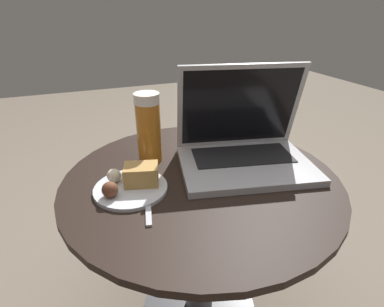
{
  "coord_description": "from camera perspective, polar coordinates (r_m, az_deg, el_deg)",
  "views": [
    {
      "loc": [
        -0.26,
        -0.61,
        0.9
      ],
      "look_at": [
        -0.03,
        -0.0,
        0.57
      ],
      "focal_mm": 28.0,
      "sensor_mm": 36.0,
      "label": 1
    }
  ],
  "objects": [
    {
      "name": "ground_plane",
      "position": [
        1.11,
        1.34,
        -27.07
      ],
      "size": [
        6.0,
        6.0,
        0.0
      ],
      "primitive_type": "plane",
      "color": "#726656"
    },
    {
      "name": "snack_plate",
      "position": [
        0.72,
        -11.37,
        -5.39
      ],
      "size": [
        0.17,
        0.17,
        0.06
      ],
      "color": "silver",
      "rests_on": "table"
    },
    {
      "name": "table",
      "position": [
        0.84,
        1.6,
        -12.18
      ],
      "size": [
        0.7,
        0.7,
        0.5
      ],
      "color": "#515156",
      "rests_on": "ground_plane"
    },
    {
      "name": "fork",
      "position": [
        0.69,
        -8.41,
        -8.48
      ],
      "size": [
        0.05,
        0.16,
        0.0
      ],
      "color": "silver",
      "rests_on": "table"
    },
    {
      "name": "beer_glass",
      "position": [
        0.81,
        -8.25,
        4.82
      ],
      "size": [
        0.07,
        0.07,
        0.19
      ],
      "color": "#C6701E",
      "rests_on": "table"
    },
    {
      "name": "laptop",
      "position": [
        0.82,
        9.83,
        1.62
      ],
      "size": [
        0.39,
        0.32,
        0.26
      ],
      "color": "#B2B2B7",
      "rests_on": "table"
    }
  ]
}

